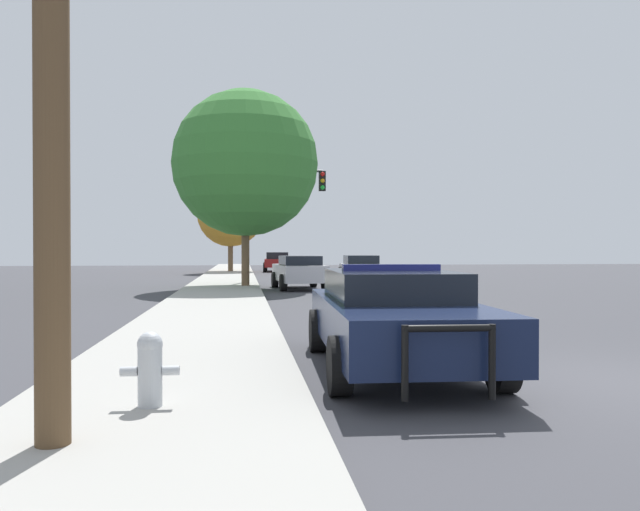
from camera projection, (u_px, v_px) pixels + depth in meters
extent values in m
plane|color=#3D3D42|center=(594.00, 381.00, 7.69)|extent=(110.00, 110.00, 0.00)
cube|color=#A3A099|center=(172.00, 388.00, 7.05)|extent=(3.00, 110.00, 0.13)
cube|color=#141E3D|center=(394.00, 322.00, 8.49)|extent=(2.08, 4.90, 0.61)
cube|color=black|center=(391.00, 285.00, 8.72)|extent=(1.73, 2.57, 0.39)
cylinder|color=black|center=(502.00, 363.00, 7.08)|extent=(0.27, 0.68, 0.67)
cylinder|color=black|center=(340.00, 366.00, 6.92)|extent=(0.27, 0.68, 0.67)
cylinder|color=black|center=(432.00, 329.00, 10.06)|extent=(0.27, 0.68, 0.67)
cylinder|color=black|center=(318.00, 331.00, 9.90)|extent=(0.27, 0.68, 0.67)
cylinder|color=black|center=(492.00, 362.00, 6.00)|extent=(0.07, 0.07, 0.73)
cylinder|color=black|center=(405.00, 363.00, 5.93)|extent=(0.07, 0.07, 0.73)
cylinder|color=black|center=(449.00, 328.00, 5.96)|extent=(0.90, 0.10, 0.07)
cube|color=navy|center=(391.00, 267.00, 8.72)|extent=(1.37, 0.25, 0.09)
cube|color=navy|center=(463.00, 319.00, 8.57)|extent=(0.14, 3.48, 0.17)
cylinder|color=#B7BCC1|center=(150.00, 377.00, 5.96)|extent=(0.23, 0.23, 0.56)
sphere|color=#B7BCC1|center=(150.00, 344.00, 5.96)|extent=(0.24, 0.24, 0.24)
cylinder|color=#B7BCC1|center=(129.00, 372.00, 5.94)|extent=(0.16, 0.09, 0.09)
cylinder|color=#B7BCC1|center=(171.00, 371.00, 5.98)|extent=(0.16, 0.09, 0.09)
cylinder|color=#424247|center=(244.00, 225.00, 27.83)|extent=(0.16, 0.16, 5.18)
cylinder|color=#424247|center=(283.00, 171.00, 28.02)|extent=(3.52, 0.11, 0.11)
cube|color=black|center=(322.00, 181.00, 28.24)|extent=(0.30, 0.24, 0.90)
sphere|color=red|center=(323.00, 174.00, 28.11)|extent=(0.20, 0.20, 0.20)
sphere|color=orange|center=(323.00, 181.00, 28.12)|extent=(0.20, 0.20, 0.20)
sphere|color=green|center=(323.00, 187.00, 28.12)|extent=(0.20, 0.20, 0.20)
cube|color=#B7B7BC|center=(299.00, 273.00, 25.29)|extent=(1.98, 4.18, 0.66)
cube|color=black|center=(300.00, 260.00, 25.09)|extent=(1.60, 2.22, 0.37)
cylinder|color=black|center=(275.00, 280.00, 26.37)|extent=(0.29, 0.68, 0.66)
cylinder|color=black|center=(313.00, 279.00, 26.70)|extent=(0.29, 0.68, 0.66)
cylinder|color=black|center=(283.00, 283.00, 23.90)|extent=(0.29, 0.68, 0.66)
cylinder|color=black|center=(325.00, 282.00, 24.22)|extent=(0.29, 0.68, 0.66)
cube|color=#B7B7BC|center=(361.00, 269.00, 31.84)|extent=(2.08, 4.42, 0.51)
cube|color=black|center=(361.00, 260.00, 32.05)|extent=(1.70, 2.34, 0.45)
cylinder|color=black|center=(383.00, 275.00, 30.57)|extent=(0.28, 0.69, 0.68)
cylinder|color=black|center=(347.00, 275.00, 30.44)|extent=(0.28, 0.69, 0.68)
cylinder|color=black|center=(375.00, 273.00, 33.25)|extent=(0.28, 0.69, 0.68)
cylinder|color=black|center=(341.00, 273.00, 33.12)|extent=(0.28, 0.69, 0.68)
cube|color=maroon|center=(277.00, 263.00, 44.92)|extent=(2.02, 4.44, 0.57)
cube|color=black|center=(277.00, 256.00, 44.70)|extent=(1.65, 2.34, 0.48)
cylinder|color=black|center=(266.00, 266.00, 46.21)|extent=(0.28, 0.69, 0.68)
cylinder|color=black|center=(289.00, 266.00, 46.33)|extent=(0.28, 0.69, 0.68)
cylinder|color=black|center=(265.00, 267.00, 43.52)|extent=(0.28, 0.69, 0.68)
cylinder|color=black|center=(290.00, 267.00, 43.64)|extent=(0.28, 0.69, 0.68)
cylinder|color=brown|center=(230.00, 251.00, 41.90)|extent=(0.33, 0.33, 2.65)
sphere|color=#B77F28|center=(230.00, 213.00, 41.87)|extent=(4.46, 4.46, 4.46)
cylinder|color=brown|center=(245.00, 245.00, 25.48)|extent=(0.32, 0.32, 3.36)
sphere|color=#387A33|center=(245.00, 163.00, 25.44)|extent=(5.97, 5.97, 5.97)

